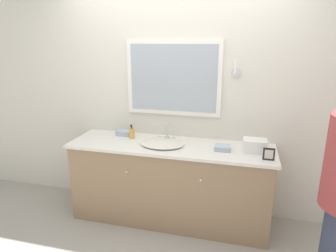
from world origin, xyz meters
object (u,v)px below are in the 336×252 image
(sink_basin, at_px, (162,143))
(soap_bottle, at_px, (132,133))
(appliance_box, at_px, (255,146))
(picture_frame, at_px, (269,154))

(sink_basin, distance_m, soap_bottle, 0.40)
(soap_bottle, distance_m, appliance_box, 1.30)
(sink_basin, relative_size, appliance_box, 2.05)
(sink_basin, xyz_separation_m, picture_frame, (1.04, -0.15, 0.04))
(appliance_box, relative_size, picture_frame, 1.91)
(appliance_box, bearing_deg, soap_bottle, 176.28)
(sink_basin, distance_m, picture_frame, 1.05)
(soap_bottle, xyz_separation_m, appliance_box, (1.29, -0.08, 0.00))
(soap_bottle, distance_m, picture_frame, 1.44)
(sink_basin, xyz_separation_m, soap_bottle, (-0.38, 0.11, 0.04))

